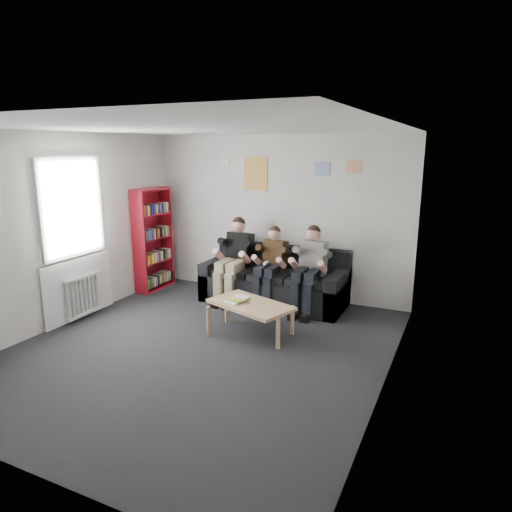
% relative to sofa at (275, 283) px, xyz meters
% --- Properties ---
extents(room_shell, '(5.00, 5.00, 5.00)m').
position_rel_sofa_xyz_m(room_shell, '(-0.15, -2.06, 1.03)').
color(room_shell, black).
rests_on(room_shell, ground).
extents(sofa, '(2.31, 0.95, 0.89)m').
position_rel_sofa_xyz_m(sofa, '(0.00, 0.00, 0.00)').
color(sofa, black).
rests_on(sofa, ground).
extents(bookshelf, '(0.27, 0.81, 1.80)m').
position_rel_sofa_xyz_m(bookshelf, '(-2.23, -0.23, 0.58)').
color(bookshelf, maroon).
rests_on(bookshelf, ground).
extents(coffee_table, '(1.13, 0.62, 0.45)m').
position_rel_sofa_xyz_m(coffee_table, '(0.23, -1.39, 0.07)').
color(coffee_table, tan).
rests_on(coffee_table, ground).
extents(game_cases, '(0.28, 0.26, 0.07)m').
position_rel_sofa_xyz_m(game_cases, '(0.04, -1.39, 0.16)').
color(game_cases, silver).
rests_on(game_cases, coffee_table).
extents(person_left, '(0.41, 0.89, 1.38)m').
position_rel_sofa_xyz_m(person_left, '(-0.64, -0.21, 0.37)').
color(person_left, black).
rests_on(person_left, sofa).
extents(person_middle, '(0.36, 0.78, 1.28)m').
position_rel_sofa_xyz_m(person_middle, '(-0.00, -0.20, 0.33)').
color(person_middle, '#442B16').
rests_on(person_middle, sofa).
extents(person_right, '(0.39, 0.84, 1.33)m').
position_rel_sofa_xyz_m(person_right, '(0.64, -0.20, 0.35)').
color(person_right, silver).
rests_on(person_right, sofa).
extents(radiator, '(0.10, 0.64, 0.60)m').
position_rel_sofa_xyz_m(radiator, '(-2.30, -1.86, 0.03)').
color(radiator, silver).
rests_on(radiator, ground).
extents(window, '(0.05, 1.30, 2.36)m').
position_rel_sofa_xyz_m(window, '(-2.37, -1.86, 0.71)').
color(window, white).
rests_on(window, room_shell).
extents(poster_large, '(0.42, 0.01, 0.55)m').
position_rel_sofa_xyz_m(poster_large, '(-0.55, 0.43, 1.73)').
color(poster_large, '#ECD053').
rests_on(poster_large, room_shell).
extents(poster_blue, '(0.25, 0.01, 0.20)m').
position_rel_sofa_xyz_m(poster_blue, '(0.60, 0.43, 1.83)').
color(poster_blue, '#4069DB').
rests_on(poster_blue, room_shell).
extents(poster_pink, '(0.22, 0.01, 0.18)m').
position_rel_sofa_xyz_m(poster_pink, '(1.10, 0.43, 1.88)').
color(poster_pink, '#C83E87').
rests_on(poster_pink, room_shell).
extents(poster_sign, '(0.20, 0.01, 0.14)m').
position_rel_sofa_xyz_m(poster_sign, '(-1.15, 0.43, 1.93)').
color(poster_sign, silver).
rests_on(poster_sign, room_shell).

